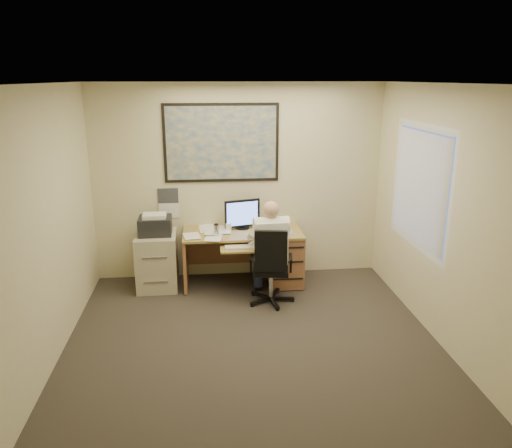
{
  "coord_description": "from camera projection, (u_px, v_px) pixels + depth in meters",
  "views": [
    {
      "loc": [
        -0.46,
        -4.55,
        2.76
      ],
      "look_at": [
        0.15,
        1.3,
        1.02
      ],
      "focal_mm": 35.0,
      "sensor_mm": 36.0,
      "label": 1
    }
  ],
  "objects": [
    {
      "name": "world_map",
      "position": [
        221.0,
        143.0,
        6.73
      ],
      "size": [
        1.56,
        0.03,
        1.06
      ],
      "primitive_type": "cube",
      "color": "#1E4C93",
      "rests_on": "room_shell"
    },
    {
      "name": "wall_calendar",
      "position": [
        168.0,
        203.0,
        6.9
      ],
      "size": [
        0.28,
        0.01,
        0.42
      ],
      "primitive_type": "cube",
      "color": "white",
      "rests_on": "room_shell"
    },
    {
      "name": "window_blinds",
      "position": [
        419.0,
        187.0,
        5.68
      ],
      "size": [
        0.06,
        1.4,
        1.3
      ],
      "primitive_type": null,
      "color": "beige",
      "rests_on": "room_shell"
    },
    {
      "name": "filing_cabinet",
      "position": [
        157.0,
        256.0,
        6.72
      ],
      "size": [
        0.54,
        0.65,
        1.03
      ],
      "rotation": [
        0.0,
        0.0,
        0.01
      ],
      "color": "#BAB396",
      "rests_on": "ground"
    },
    {
      "name": "person",
      "position": [
        271.0,
        252.0,
        6.23
      ],
      "size": [
        0.6,
        0.82,
        1.31
      ],
      "primitive_type": null,
      "rotation": [
        0.0,
        0.0,
        0.06
      ],
      "color": "white",
      "rests_on": "office_chair"
    },
    {
      "name": "office_chair",
      "position": [
        272.0,
        281.0,
        6.26
      ],
      "size": [
        0.68,
        0.68,
        1.01
      ],
      "rotation": [
        0.0,
        0.0,
        -0.14
      ],
      "color": "black",
      "rests_on": "ground"
    },
    {
      "name": "room_shell",
      "position": [
        255.0,
        230.0,
        4.78
      ],
      "size": [
        4.0,
        4.5,
        2.7
      ],
      "color": "#312C26",
      "rests_on": "ground"
    },
    {
      "name": "desk",
      "position": [
        267.0,
        251.0,
        6.88
      ],
      "size": [
        1.6,
        0.97,
        1.15
      ],
      "color": "#A78C47",
      "rests_on": "ground"
    }
  ]
}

